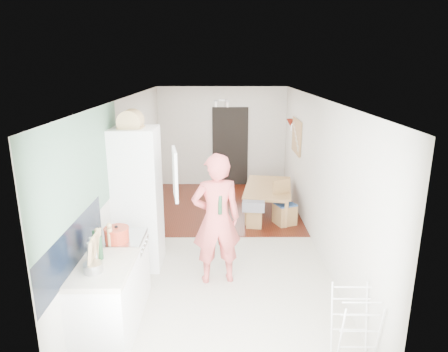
{
  "coord_description": "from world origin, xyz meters",
  "views": [
    {
      "loc": [
        0.0,
        -6.45,
        3.03
      ],
      "look_at": [
        0.03,
        0.2,
        1.16
      ],
      "focal_mm": 32.0,
      "sensor_mm": 36.0,
      "label": 1
    }
  ],
  "objects_px": {
    "dining_table": "(269,202)",
    "drying_rack": "(354,326)",
    "stool": "(254,218)",
    "person": "(216,208)",
    "dining_chair": "(285,203)"
  },
  "relations": [
    {
      "from": "dining_table",
      "to": "drying_rack",
      "type": "relative_size",
      "value": 1.82
    },
    {
      "from": "stool",
      "to": "drying_rack",
      "type": "bearing_deg",
      "value": -77.85
    },
    {
      "from": "person",
      "to": "dining_chair",
      "type": "bearing_deg",
      "value": -130.98
    },
    {
      "from": "dining_table",
      "to": "stool",
      "type": "distance_m",
      "value": 0.82
    },
    {
      "from": "person",
      "to": "stool",
      "type": "relative_size",
      "value": 5.88
    },
    {
      "from": "dining_chair",
      "to": "drying_rack",
      "type": "xyz_separation_m",
      "value": [
        0.17,
        -3.68,
        -0.04
      ]
    },
    {
      "from": "dining_chair",
      "to": "stool",
      "type": "distance_m",
      "value": 0.66
    },
    {
      "from": "stool",
      "to": "drying_rack",
      "type": "xyz_separation_m",
      "value": [
        0.76,
        -3.55,
        0.2
      ]
    },
    {
      "from": "dining_table",
      "to": "drying_rack",
      "type": "xyz_separation_m",
      "value": [
        0.4,
        -4.28,
        0.14
      ]
    },
    {
      "from": "person",
      "to": "dining_chair",
      "type": "xyz_separation_m",
      "value": [
        1.3,
        2.09,
        -0.69
      ]
    },
    {
      "from": "dining_table",
      "to": "dining_chair",
      "type": "xyz_separation_m",
      "value": [
        0.23,
        -0.6,
        0.18
      ]
    },
    {
      "from": "dining_table",
      "to": "stool",
      "type": "height_order",
      "value": "dining_table"
    },
    {
      "from": "person",
      "to": "dining_table",
      "type": "relative_size",
      "value": 1.57
    },
    {
      "from": "person",
      "to": "stool",
      "type": "distance_m",
      "value": 2.27
    },
    {
      "from": "dining_chair",
      "to": "drying_rack",
      "type": "bearing_deg",
      "value": -109.1
    }
  ]
}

